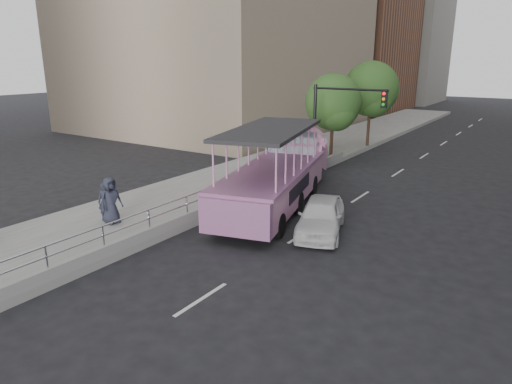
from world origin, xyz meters
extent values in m
plane|color=black|center=(0.00, 0.00, 0.00)|extent=(160.00, 160.00, 0.00)
cube|color=#A3A39E|center=(-5.75, 10.00, 0.15)|extent=(5.50, 80.00, 0.30)
cube|color=#A0A09B|center=(-3.12, 2.00, 0.48)|extent=(0.24, 30.00, 0.36)
cylinder|color=silver|center=(-3.12, -4.00, 1.01)|extent=(0.07, 0.07, 0.70)
cylinder|color=silver|center=(-3.12, -2.00, 1.01)|extent=(0.07, 0.07, 0.70)
cylinder|color=silver|center=(-3.12, 0.00, 1.01)|extent=(0.07, 0.07, 0.70)
cylinder|color=silver|center=(-3.12, 2.00, 1.01)|extent=(0.07, 0.07, 0.70)
cylinder|color=silver|center=(-3.12, 4.00, 1.01)|extent=(0.07, 0.07, 0.70)
cylinder|color=silver|center=(-3.12, 6.00, 1.01)|extent=(0.07, 0.07, 0.70)
cylinder|color=silver|center=(-3.12, 8.00, 1.01)|extent=(0.07, 0.07, 0.70)
cylinder|color=silver|center=(-3.12, 10.00, 1.01)|extent=(0.07, 0.07, 0.70)
cylinder|color=silver|center=(-3.12, 12.00, 1.01)|extent=(0.07, 0.07, 0.70)
cylinder|color=silver|center=(-3.12, 2.00, 1.01)|extent=(0.06, 22.00, 0.06)
cylinder|color=silver|center=(-3.12, 2.00, 1.34)|extent=(0.06, 22.00, 0.06)
cylinder|color=black|center=(-1.91, 2.57, 0.49)|extent=(0.62, 1.04, 0.97)
cylinder|color=black|center=(0.38, 3.18, 0.49)|extent=(0.62, 1.04, 0.97)
cylinder|color=black|center=(-2.69, 5.49, 0.49)|extent=(0.62, 1.04, 0.97)
cylinder|color=black|center=(-0.40, 6.10, 0.49)|extent=(0.62, 1.04, 0.97)
cylinder|color=black|center=(-3.47, 8.41, 0.49)|extent=(0.62, 1.04, 0.97)
cylinder|color=black|center=(-1.18, 9.02, 0.49)|extent=(0.62, 1.04, 0.97)
cube|color=pink|center=(-1.60, 6.00, 1.11)|extent=(4.89, 9.25, 1.35)
cube|color=pink|center=(-2.93, 11.01, 1.38)|extent=(3.15, 2.90, 1.69)
cylinder|color=pink|center=(-3.17, 11.89, 1.70)|extent=(2.65, 1.38, 2.54)
cube|color=#915485|center=(-0.42, 1.57, 1.11)|extent=(2.70, 1.06, 1.35)
cube|color=#915485|center=(-1.60, 6.00, 1.85)|extent=(5.09, 9.59, 0.13)
cube|color=black|center=(-1.49, 5.58, 3.66)|extent=(4.60, 7.62, 0.15)
cube|color=#94A3AF|center=(-2.45, 9.18, 2.50)|extent=(2.45, 0.85, 1.13)
cube|color=pink|center=(-2.57, 9.65, 2.18)|extent=(2.57, 1.65, 0.54)
imported|color=silver|center=(1.50, 4.55, 0.70)|extent=(2.89, 4.39, 1.39)
imported|color=#262939|center=(-5.93, 0.33, 1.07)|extent=(0.66, 0.66, 1.53)
imported|color=#262939|center=(-5.44, 0.22, 1.23)|extent=(0.70, 0.98, 1.86)
cylinder|color=black|center=(-3.00, 10.00, 1.31)|extent=(0.08, 0.08, 2.63)
cube|color=#0C0D5A|center=(-3.00, 10.00, 2.42)|extent=(0.11, 0.65, 0.95)
cube|color=silver|center=(-2.97, 10.00, 2.42)|extent=(0.07, 0.42, 0.58)
cylinder|color=black|center=(-2.90, 12.50, 2.60)|extent=(0.18, 0.18, 5.20)
cylinder|color=black|center=(-0.90, 12.50, 5.00)|extent=(4.20, 0.12, 0.12)
cube|color=black|center=(1.00, 12.50, 4.55)|extent=(0.28, 0.22, 0.85)
sphere|color=red|center=(1.00, 12.37, 4.85)|extent=(0.16, 0.16, 0.16)
cylinder|color=#39241A|center=(-3.40, 16.00, 1.54)|extent=(0.22, 0.22, 3.08)
sphere|color=#2E5622|center=(-3.40, 16.00, 3.96)|extent=(3.52, 3.52, 3.52)
sphere|color=#2E5622|center=(-3.00, 15.70, 3.41)|extent=(2.42, 2.42, 2.42)
cylinder|color=#39241A|center=(-3.20, 22.00, 1.74)|extent=(0.22, 0.22, 3.47)
sphere|color=#2E5622|center=(-3.20, 22.00, 4.46)|extent=(3.97, 3.97, 3.97)
sphere|color=#2E5622|center=(-2.80, 21.70, 3.84)|extent=(2.73, 2.73, 2.73)
cube|color=brown|center=(-18.00, 48.00, 13.00)|extent=(18.00, 16.00, 26.00)
cube|color=slate|center=(-16.00, 64.00, 10.00)|extent=(16.00, 14.00, 20.00)
camera|label=1|loc=(8.70, -10.69, 6.52)|focal=32.00mm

